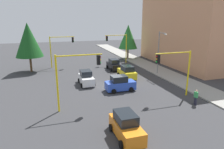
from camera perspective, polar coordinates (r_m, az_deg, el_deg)
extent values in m
plane|color=#353538|center=(28.49, 0.07, -3.22)|extent=(120.00, 120.00, 0.00)
cube|color=gray|center=(37.10, 13.28, 0.84)|extent=(80.00, 4.00, 0.15)
cube|color=silver|center=(17.00, 3.19, -16.73)|extent=(2.20, 0.36, 0.01)
cone|color=silver|center=(18.05, 1.68, -14.67)|extent=(0.01, 1.10, 1.10)
cube|color=tan|center=(44.24, 20.00, 12.15)|extent=(22.14, 9.00, 14.71)
cylinder|color=yellow|center=(26.03, 20.23, 0.25)|extent=(0.18, 0.18, 5.42)
cylinder|color=yellow|center=(24.21, 16.54, 5.71)|extent=(0.12, 4.50, 0.12)
cube|color=black|center=(23.31, 12.56, 4.17)|extent=(0.36, 0.32, 0.96)
sphere|color=red|center=(23.17, 12.21, 4.88)|extent=(0.18, 0.18, 0.18)
sphere|color=yellow|center=(23.22, 12.17, 4.16)|extent=(0.18, 0.18, 0.18)
sphere|color=green|center=(23.28, 12.13, 3.43)|extent=(0.18, 0.18, 0.18)
cylinder|color=yellow|center=(20.70, -14.83, -2.58)|extent=(0.18, 0.18, 5.71)
cylinder|color=yellow|center=(20.27, -8.97, 5.26)|extent=(0.12, 4.50, 0.12)
cube|color=black|center=(20.74, -3.74, 4.01)|extent=(0.36, 0.32, 0.96)
sphere|color=red|center=(20.73, -3.27, 4.85)|extent=(0.18, 0.18, 0.18)
sphere|color=yellow|center=(20.78, -3.25, 4.04)|extent=(0.18, 0.18, 0.18)
sphere|color=green|center=(20.84, -3.24, 3.23)|extent=(0.18, 0.18, 0.18)
cylinder|color=yellow|center=(40.23, -16.49, 5.86)|extent=(0.18, 0.18, 5.84)
cylinder|color=yellow|center=(40.01, -13.53, 10.01)|extent=(0.12, 4.50, 0.12)
cube|color=black|center=(40.24, -10.76, 9.36)|extent=(0.36, 0.32, 0.96)
sphere|color=red|center=(40.24, -10.53, 9.80)|extent=(0.18, 0.18, 0.18)
sphere|color=yellow|center=(40.27, -10.51, 9.37)|extent=(0.18, 0.18, 0.18)
sphere|color=green|center=(40.30, -10.49, 8.95)|extent=(0.18, 0.18, 0.18)
cylinder|color=yellow|center=(43.18, 3.92, 7.08)|extent=(0.18, 0.18, 5.89)
cylinder|color=yellow|center=(42.11, 1.09, 10.73)|extent=(0.12, 4.50, 0.12)
cube|color=black|center=(41.59, -1.42, 9.87)|extent=(0.36, 0.32, 0.96)
sphere|color=red|center=(41.51, -1.66, 10.28)|extent=(0.18, 0.18, 0.18)
sphere|color=yellow|center=(41.54, -1.66, 9.87)|extent=(0.18, 0.18, 0.18)
sphere|color=green|center=(41.57, -1.66, 9.45)|extent=(0.18, 0.18, 0.18)
cylinder|color=slate|center=(34.92, 12.61, 5.75)|extent=(0.14, 0.14, 7.00)
cylinder|color=slate|center=(33.79, 13.71, 11.03)|extent=(1.80, 0.10, 0.10)
ellipsoid|color=silver|center=(33.03, 14.51, 10.63)|extent=(0.56, 0.28, 0.20)
cylinder|color=brown|center=(47.84, 4.37, 5.87)|extent=(0.36, 0.36, 2.62)
cone|color=#28752D|center=(47.38, 4.46, 10.33)|extent=(4.19, 4.19, 5.24)
cylinder|color=brown|center=(38.61, -21.43, 2.80)|extent=(0.36, 0.36, 2.85)
cone|color=#19511E|center=(38.02, -22.02, 8.81)|extent=(4.56, 4.56, 5.70)
cube|color=white|center=(29.30, -7.10, -1.41)|extent=(3.83, 1.64, 1.05)
cube|color=black|center=(29.24, -7.23, 0.39)|extent=(1.99, 1.44, 0.76)
cylinder|color=black|center=(28.47, -4.89, -2.66)|extent=(0.60, 0.20, 0.60)
cylinder|color=black|center=(28.16, -8.38, -2.98)|extent=(0.60, 0.20, 0.60)
cylinder|color=black|center=(30.68, -5.88, -1.37)|extent=(0.60, 0.20, 0.60)
cylinder|color=black|center=(30.40, -9.13, -1.65)|extent=(0.60, 0.20, 0.60)
cube|color=orange|center=(16.64, 3.95, -14.77)|extent=(4.01, 1.62, 1.05)
cube|color=black|center=(16.37, 3.75, -11.69)|extent=(2.08, 1.42, 0.76)
cylinder|color=black|center=(16.18, 8.62, -17.47)|extent=(0.60, 0.20, 0.60)
cylinder|color=black|center=(15.59, 2.56, -18.69)|extent=(0.60, 0.20, 0.60)
cylinder|color=black|center=(18.12, 5.08, -13.53)|extent=(0.60, 0.20, 0.60)
cylinder|color=black|center=(17.59, -0.32, -14.41)|extent=(0.60, 0.20, 0.60)
cube|color=yellow|center=(32.31, 4.09, 0.24)|extent=(4.05, 1.76, 1.05)
cube|color=black|center=(31.91, 4.25, 1.72)|extent=(2.10, 1.54, 0.76)
cylinder|color=black|center=(33.23, 1.78, -0.01)|extent=(0.60, 0.20, 0.60)
cylinder|color=black|center=(33.88, 4.77, 0.25)|extent=(0.60, 0.20, 0.60)
cylinder|color=black|center=(30.96, 3.32, -1.16)|extent=(0.60, 0.20, 0.60)
cylinder|color=black|center=(31.66, 6.49, -0.87)|extent=(0.60, 0.20, 0.60)
cube|color=black|center=(37.51, 0.43, 2.37)|extent=(3.98, 1.60, 1.05)
cube|color=black|center=(37.13, 0.53, 3.67)|extent=(2.07, 1.41, 0.76)
cylinder|color=black|center=(38.49, -1.36, 2.11)|extent=(0.60, 0.20, 0.60)
cylinder|color=black|center=(39.00, 1.07, 2.28)|extent=(0.60, 0.20, 0.60)
cylinder|color=black|center=(36.20, -0.26, 1.27)|extent=(0.60, 0.20, 0.60)
cylinder|color=black|center=(36.73, 2.30, 1.46)|extent=(0.60, 0.20, 0.60)
cube|color=blue|center=(26.62, 2.30, -3.01)|extent=(1.65, 3.77, 1.05)
cube|color=black|center=(26.29, 1.94, -1.18)|extent=(1.45, 1.96, 0.76)
cylinder|color=black|center=(27.92, 3.94, -3.00)|extent=(0.20, 0.60, 0.60)
cylinder|color=black|center=(26.37, 5.35, -4.14)|extent=(0.20, 0.60, 0.60)
cylinder|color=black|center=(27.19, -0.66, -3.47)|extent=(0.20, 0.60, 0.60)
cylinder|color=black|center=(25.59, 0.50, -4.68)|extent=(0.20, 0.60, 0.60)
cylinder|color=#262638|center=(24.04, 22.10, -6.87)|extent=(0.16, 0.16, 0.85)
cylinder|color=#262638|center=(24.18, 21.80, -6.71)|extent=(0.16, 0.16, 0.85)
cube|color=green|center=(23.86, 22.12, -5.17)|extent=(0.40, 0.24, 0.60)
sphere|color=tan|center=(23.72, 22.22, -4.17)|extent=(0.22, 0.22, 0.22)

